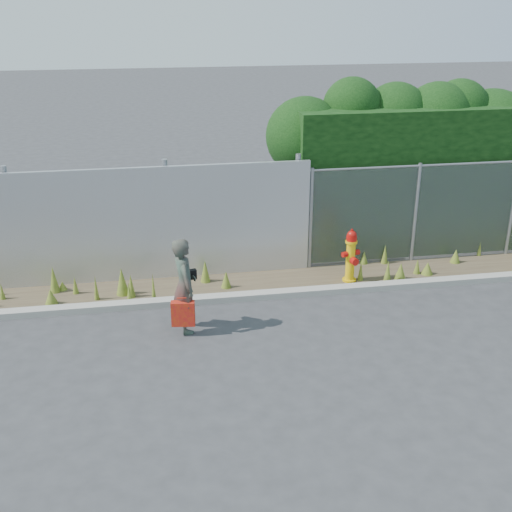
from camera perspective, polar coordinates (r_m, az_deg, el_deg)
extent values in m
plane|color=#333436|center=(10.06, 3.05, -8.19)|extent=(80.00, 80.00, 0.00)
cube|color=gray|center=(11.58, 1.13, -3.46)|extent=(16.00, 0.22, 0.12)
cube|color=#4B3D2B|center=(12.14, 0.61, -2.47)|extent=(16.00, 1.20, 0.01)
cone|color=#51661E|center=(11.84, -11.82, -2.27)|extent=(0.24, 0.24, 0.53)
cone|color=#51661E|center=(12.36, -16.81, -2.59)|extent=(0.17, 0.17, 0.18)
cone|color=#51661E|center=(12.87, 14.13, -0.94)|extent=(0.13, 0.13, 0.32)
cone|color=#51661E|center=(12.35, 9.29, -1.38)|extent=(0.11, 0.11, 0.38)
cone|color=#51661E|center=(13.61, 17.31, -0.05)|extent=(0.21, 0.21, 0.29)
cone|color=#51661E|center=(12.25, -17.53, -2.05)|extent=(0.19, 0.19, 0.51)
cone|color=#51661E|center=(11.91, -2.68, -2.14)|extent=(0.19, 0.19, 0.34)
cone|color=#51661E|center=(11.72, -11.04, -2.67)|extent=(0.14, 0.14, 0.45)
cone|color=#51661E|center=(12.11, -15.78, -2.55)|extent=(0.11, 0.11, 0.35)
cone|color=#51661E|center=(12.32, -21.65, -2.99)|extent=(0.10, 0.10, 0.32)
cone|color=#51661E|center=(13.19, 11.38, 0.11)|extent=(0.14, 0.14, 0.41)
cone|color=#51661E|center=(11.76, -14.04, -2.81)|extent=(0.09, 0.09, 0.48)
cone|color=#51661E|center=(11.50, -11.20, -3.30)|extent=(0.11, 0.11, 0.41)
cone|color=#51661E|center=(13.13, 9.57, -0.17)|extent=(0.17, 0.17, 0.27)
cone|color=#51661E|center=(11.50, -9.11, -2.80)|extent=(0.08, 0.08, 0.54)
cone|color=#51661E|center=(11.85, -17.77, -3.52)|extent=(0.23, 0.23, 0.29)
cone|color=#51661E|center=(12.15, -4.54, -1.41)|extent=(0.19, 0.19, 0.44)
cone|color=#51661E|center=(12.54, 12.72, -1.38)|extent=(0.23, 0.23, 0.34)
cone|color=#51661E|center=(12.33, 11.63, -1.43)|extent=(0.15, 0.15, 0.45)
cone|color=#51661E|center=(12.90, 14.99, -1.11)|extent=(0.24, 0.24, 0.26)
cone|color=#51661E|center=(14.13, 19.25, 0.59)|extent=(0.09, 0.09, 0.32)
cube|color=#B0B2B7|center=(12.19, -15.12, 2.39)|extent=(8.50, 0.08, 2.20)
cylinder|color=gray|center=(12.47, -20.81, 2.38)|extent=(0.10, 0.10, 2.30)
cylinder|color=gray|center=(12.22, -7.86, 3.27)|extent=(0.10, 0.10, 2.30)
cylinder|color=gray|center=(12.52, 3.66, 3.93)|extent=(0.10, 0.10, 2.30)
cube|color=gray|center=(13.65, 18.04, 3.76)|extent=(6.50, 0.03, 2.00)
cylinder|color=gray|center=(13.38, 18.55, 7.81)|extent=(6.50, 0.04, 0.04)
cylinder|color=gray|center=(12.51, 4.88, 3.27)|extent=(0.07, 0.07, 2.05)
cylinder|color=gray|center=(13.20, 13.99, 3.70)|extent=(0.07, 0.07, 2.05)
cube|color=black|center=(14.50, 17.58, 6.95)|extent=(7.30, 1.60, 3.00)
sphere|color=black|center=(13.22, 4.36, 10.57)|extent=(1.59, 1.59, 1.59)
sphere|color=black|center=(13.41, 8.53, 13.00)|extent=(1.19, 1.19, 1.19)
sphere|color=black|center=(13.77, 12.28, 12.09)|extent=(1.37, 1.37, 1.37)
sphere|color=black|center=(14.00, 15.81, 11.79)|extent=(1.44, 1.44, 1.44)
sphere|color=black|center=(14.29, 17.62, 12.36)|extent=(1.23, 1.23, 1.23)
sphere|color=black|center=(14.73, 20.08, 10.19)|extent=(1.87, 1.87, 1.87)
cylinder|color=yellow|center=(12.36, 8.27, -2.13)|extent=(0.26, 0.26, 0.06)
cylinder|color=yellow|center=(12.21, 8.37, -0.55)|extent=(0.17, 0.17, 0.79)
cylinder|color=yellow|center=(12.06, 8.48, 1.26)|extent=(0.22, 0.22, 0.05)
cylinder|color=#B20F0A|center=(12.03, 8.50, 1.55)|extent=(0.20, 0.20, 0.09)
sphere|color=#B20F0A|center=(12.01, 8.51, 1.84)|extent=(0.18, 0.18, 0.18)
cylinder|color=#B20F0A|center=(11.98, 8.54, 2.26)|extent=(0.05, 0.05, 0.05)
cylinder|color=#B20F0A|center=(12.10, 7.83, 0.20)|extent=(0.09, 0.10, 0.10)
cylinder|color=#B20F0A|center=(12.18, 9.00, 0.27)|extent=(0.09, 0.10, 0.10)
cylinder|color=#B20F0A|center=(12.07, 8.57, -0.49)|extent=(0.14, 0.11, 0.14)
imported|color=#0F604B|center=(10.27, -6.38, -2.61)|extent=(0.46, 0.63, 1.59)
cube|color=#AF0A1B|center=(10.28, -6.50, -5.10)|extent=(0.37, 0.14, 0.41)
cylinder|color=#AF0A1B|center=(10.15, -6.57, -3.73)|extent=(0.18, 0.02, 0.02)
cube|color=black|center=(10.34, -5.90, -1.65)|extent=(0.21, 0.09, 0.16)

